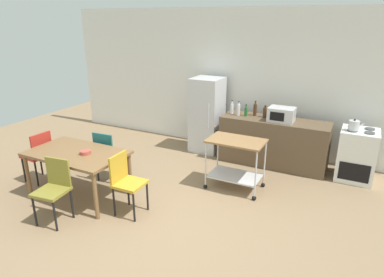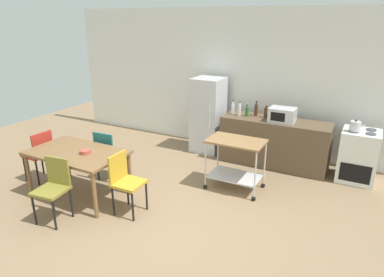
# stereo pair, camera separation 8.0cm
# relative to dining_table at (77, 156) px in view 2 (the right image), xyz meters

# --- Properties ---
(ground_plane) EXTENTS (12.00, 12.00, 0.00)m
(ground_plane) POSITION_rel_dining_table_xyz_m (1.49, 0.03, -0.67)
(ground_plane) COLOR #8C7051
(back_wall) EXTENTS (8.40, 0.12, 2.90)m
(back_wall) POSITION_rel_dining_table_xyz_m (1.49, 3.23, 0.78)
(back_wall) COLOR white
(back_wall) RESTS_ON ground_plane
(kitchen_counter) EXTENTS (2.00, 0.64, 0.90)m
(kitchen_counter) POSITION_rel_dining_table_xyz_m (2.39, 2.63, -0.22)
(kitchen_counter) COLOR brown
(kitchen_counter) RESTS_ON ground_plane
(dining_table) EXTENTS (1.50, 0.90, 0.75)m
(dining_table) POSITION_rel_dining_table_xyz_m (0.00, 0.00, 0.00)
(dining_table) COLOR brown
(dining_table) RESTS_ON ground_plane
(chair_red) EXTENTS (0.42, 0.42, 0.89)m
(chair_red) POSITION_rel_dining_table_xyz_m (-0.98, 0.08, -0.15)
(chair_red) COLOR #B72D23
(chair_red) RESTS_ON ground_plane
(chair_teal) EXTENTS (0.43, 0.43, 0.89)m
(chair_teal) POSITION_rel_dining_table_xyz_m (0.04, 0.65, -0.15)
(chair_teal) COLOR #1E666B
(chair_teal) RESTS_ON ground_plane
(chair_olive) EXTENTS (0.45, 0.45, 0.89)m
(chair_olive) POSITION_rel_dining_table_xyz_m (0.21, -0.66, -0.15)
(chair_olive) COLOR olive
(chair_olive) RESTS_ON ground_plane
(chair_mustard) EXTENTS (0.41, 0.41, 0.89)m
(chair_mustard) POSITION_rel_dining_table_xyz_m (0.96, -0.05, -0.15)
(chair_mustard) COLOR gold
(chair_mustard) RESTS_ON ground_plane
(stove_oven) EXTENTS (0.60, 0.61, 0.92)m
(stove_oven) POSITION_rel_dining_table_xyz_m (3.84, 2.65, -0.22)
(stove_oven) COLOR white
(stove_oven) RESTS_ON ground_plane
(refrigerator) EXTENTS (0.60, 0.63, 1.55)m
(refrigerator) POSITION_rel_dining_table_xyz_m (0.94, 2.73, 0.10)
(refrigerator) COLOR silver
(refrigerator) RESTS_ON ground_plane
(kitchen_cart) EXTENTS (0.91, 0.57, 0.85)m
(kitchen_cart) POSITION_rel_dining_table_xyz_m (2.09, 1.37, -0.10)
(kitchen_cart) COLOR olive
(kitchen_cart) RESTS_ON ground_plane
(bottle_sesame_oil) EXTENTS (0.06, 0.06, 0.27)m
(bottle_sesame_oil) POSITION_rel_dining_table_xyz_m (1.52, 2.65, 0.34)
(bottle_sesame_oil) COLOR silver
(bottle_sesame_oil) RESTS_ON kitchen_counter
(bottle_sparkling_water) EXTENTS (0.07, 0.07, 0.28)m
(bottle_sparkling_water) POSITION_rel_dining_table_xyz_m (1.67, 2.59, 0.35)
(bottle_sparkling_water) COLOR silver
(bottle_sparkling_water) RESTS_ON kitchen_counter
(bottle_vinegar) EXTENTS (0.06, 0.06, 0.23)m
(bottle_vinegar) POSITION_rel_dining_table_xyz_m (1.82, 2.62, 0.32)
(bottle_vinegar) COLOR #1E6628
(bottle_vinegar) RESTS_ON kitchen_counter
(bottle_olive_oil) EXTENTS (0.07, 0.07, 0.29)m
(bottle_olive_oil) POSITION_rel_dining_table_xyz_m (1.96, 2.72, 0.35)
(bottle_olive_oil) COLOR #4C2D19
(bottle_olive_oil) RESTS_ON kitchen_counter
(bottle_wine) EXTENTS (0.08, 0.08, 0.23)m
(bottle_wine) POSITION_rel_dining_table_xyz_m (2.17, 2.70, 0.33)
(bottle_wine) COLOR #4C2D19
(bottle_wine) RESTS_ON kitchen_counter
(microwave) EXTENTS (0.46, 0.35, 0.26)m
(microwave) POSITION_rel_dining_table_xyz_m (2.51, 2.56, 0.36)
(microwave) COLOR silver
(microwave) RESTS_ON kitchen_counter
(fruit_bowl) EXTENTS (0.16, 0.16, 0.06)m
(fruit_bowl) POSITION_rel_dining_table_xyz_m (0.18, 0.00, 0.11)
(fruit_bowl) COLOR #B24C3F
(fruit_bowl) RESTS_ON dining_table
(kettle) EXTENTS (0.24, 0.17, 0.19)m
(kettle) POSITION_rel_dining_table_xyz_m (3.72, 2.55, 0.33)
(kettle) COLOR silver
(kettle) RESTS_ON stove_oven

